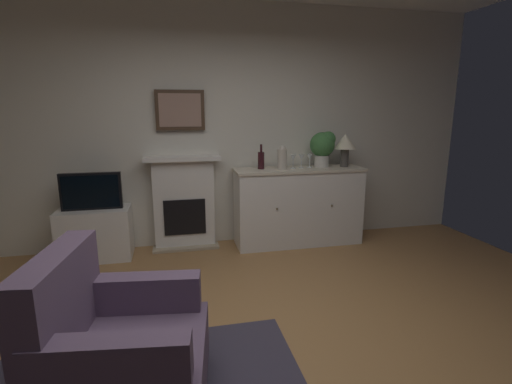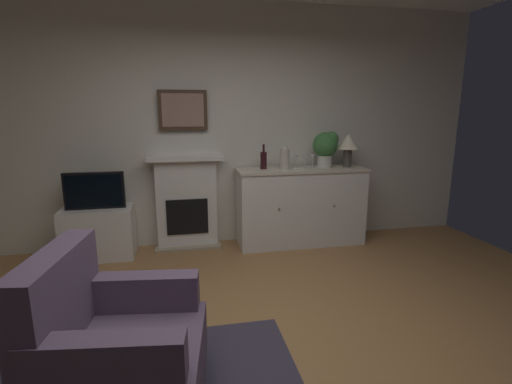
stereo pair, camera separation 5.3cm
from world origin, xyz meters
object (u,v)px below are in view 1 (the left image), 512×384
(vase_decorative, at_px, (282,158))
(potted_plant_small, at_px, (323,146))
(table_lamp, at_px, (345,144))
(wine_bottle, at_px, (261,160))
(tv_set, at_px, (91,191))
(wine_glass_center, at_px, (301,158))
(wine_glass_right, at_px, (310,157))
(sideboard_cabinet, at_px, (298,206))
(wine_glass_left, at_px, (293,158))
(tv_cabinet, at_px, (96,234))
(armchair, at_px, (117,348))
(framed_picture, at_px, (180,110))
(fireplace_unit, at_px, (184,202))

(vase_decorative, xyz_separation_m, potted_plant_small, (0.54, 0.10, 0.12))
(table_lamp, relative_size, vase_decorative, 1.42)
(wine_bottle, distance_m, tv_set, 1.90)
(wine_glass_center, relative_size, wine_glass_right, 1.00)
(sideboard_cabinet, xyz_separation_m, vase_decorative, (-0.23, -0.05, 0.61))
(wine_glass_left, relative_size, tv_cabinet, 0.22)
(wine_glass_left, height_order, armchair, wine_glass_left)
(framed_picture, distance_m, potted_plant_small, 1.74)
(vase_decorative, height_order, potted_plant_small, potted_plant_small)
(framed_picture, xyz_separation_m, sideboard_cabinet, (1.36, -0.22, -1.15))
(framed_picture, distance_m, vase_decorative, 1.28)
(sideboard_cabinet, xyz_separation_m, tv_set, (-2.34, -0.01, 0.30))
(fireplace_unit, bearing_deg, wine_glass_center, -6.33)
(wine_glass_left, bearing_deg, armchair, -126.72)
(fireplace_unit, bearing_deg, wine_glass_right, -5.41)
(wine_glass_center, xyz_separation_m, potted_plant_small, (0.28, 0.02, 0.13))
(wine_glass_right, bearing_deg, fireplace_unit, 174.59)
(fireplace_unit, bearing_deg, sideboard_cabinet, -7.41)
(wine_glass_left, bearing_deg, wine_glass_right, 7.88)
(fireplace_unit, distance_m, potted_plant_small, 1.80)
(vase_decorative, bearing_deg, wine_bottle, 157.48)
(framed_picture, bearing_deg, tv_cabinet, -167.99)
(wine_bottle, height_order, potted_plant_small, potted_plant_small)
(sideboard_cabinet, distance_m, armchair, 2.94)
(wine_glass_left, relative_size, potted_plant_small, 0.38)
(wine_bottle, xyz_separation_m, vase_decorative, (0.23, -0.09, 0.03))
(wine_glass_center, relative_size, armchair, 0.18)
(wine_glass_center, height_order, armchair, wine_glass_center)
(wine_bottle, distance_m, wine_glass_center, 0.49)
(potted_plant_small, distance_m, armchair, 3.28)
(framed_picture, height_order, wine_glass_center, framed_picture)
(wine_bottle, distance_m, wine_glass_right, 0.60)
(wine_glass_center, bearing_deg, tv_set, -179.26)
(framed_picture, xyz_separation_m, potted_plant_small, (1.68, -0.18, -0.42))
(fireplace_unit, bearing_deg, armchair, -100.11)
(armchair, bearing_deg, wine_glass_left, 53.28)
(sideboard_cabinet, xyz_separation_m, wine_glass_right, (0.14, 0.03, 0.59))
(wine_glass_left, distance_m, vase_decorative, 0.16)
(fireplace_unit, bearing_deg, potted_plant_small, -4.50)
(fireplace_unit, xyz_separation_m, tv_set, (-0.98, -0.19, 0.22))
(framed_picture, height_order, table_lamp, framed_picture)
(tv_set, bearing_deg, armchair, -77.07)
(vase_decorative, bearing_deg, framed_picture, 166.49)
(wine_glass_center, distance_m, wine_glass_right, 0.11)
(table_lamp, relative_size, wine_glass_right, 2.42)
(table_lamp, height_order, wine_glass_center, table_lamp)
(vase_decorative, distance_m, armchair, 2.85)
(fireplace_unit, distance_m, wine_glass_right, 1.60)
(table_lamp, bearing_deg, fireplace_unit, 174.79)
(framed_picture, xyz_separation_m, armchair, (-0.44, -2.54, -1.23))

